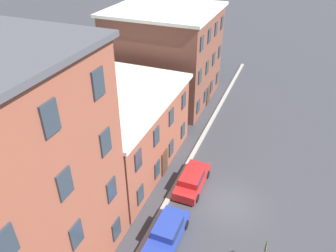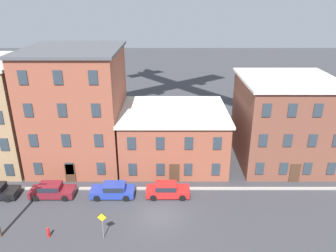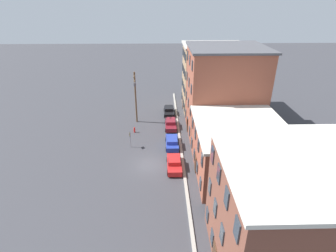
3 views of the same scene
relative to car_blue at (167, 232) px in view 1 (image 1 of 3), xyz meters
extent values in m
plane|color=#38383D|center=(4.76, -3.22, -0.75)|extent=(200.00, 200.00, 0.00)
cube|color=#9E998E|center=(4.76, 1.28, -0.67)|extent=(56.00, 0.36, 0.16)
cube|color=#2D3842|center=(-8.46, 2.72, 7.59)|extent=(0.90, 0.10, 1.40)
cube|color=#2D3842|center=(-5.07, 2.72, 4.25)|extent=(0.90, 0.10, 1.40)
cube|color=#2D3842|center=(-5.07, 2.72, 7.59)|extent=(0.90, 0.10, 1.40)
cube|color=#2D3842|center=(-5.07, 2.72, 10.92)|extent=(0.90, 0.10, 1.40)
cube|color=#2D3842|center=(-1.68, 2.72, 0.92)|extent=(0.90, 0.10, 1.40)
cube|color=#2D3842|center=(-1.68, 2.72, 4.25)|extent=(0.90, 0.10, 1.40)
cube|color=#2D3842|center=(-1.68, 2.72, 7.59)|extent=(0.90, 0.10, 1.40)
cube|color=#2D3842|center=(-1.68, 2.72, 10.92)|extent=(0.90, 0.10, 1.40)
cube|color=brown|center=(6.22, 7.98, 2.36)|extent=(11.97, 10.40, 6.22)
cube|color=silver|center=(6.22, 7.98, 5.62)|extent=(12.47, 10.90, 0.30)
cube|color=#2D3842|center=(1.73, 2.72, 0.81)|extent=(0.90, 0.10, 1.40)
cube|color=#2D3842|center=(1.73, 2.72, 3.91)|extent=(0.90, 0.10, 1.40)
cube|color=#2D3842|center=(4.72, 2.72, 0.81)|extent=(0.90, 0.10, 1.40)
cube|color=#2D3842|center=(4.72, 2.72, 3.91)|extent=(0.90, 0.10, 1.40)
cube|color=#2D3842|center=(7.72, 2.72, 0.81)|extent=(0.90, 0.10, 1.40)
cube|color=#2D3842|center=(7.72, 2.72, 3.91)|extent=(0.90, 0.10, 1.40)
cube|color=#2D3842|center=(10.71, 2.72, 0.81)|extent=(0.90, 0.10, 1.40)
cube|color=#2D3842|center=(10.71, 2.72, 3.91)|extent=(0.90, 0.10, 1.40)
cube|color=#472D1E|center=(6.22, 2.72, 0.35)|extent=(1.10, 0.10, 2.20)
cube|color=brown|center=(19.31, 8.04, 4.25)|extent=(10.30, 10.51, 9.99)
cube|color=silver|center=(19.31, 8.04, 9.39)|extent=(10.80, 11.01, 0.30)
cube|color=#2D3842|center=(15.44, 2.72, 0.92)|extent=(0.90, 0.10, 1.40)
cube|color=#2D3842|center=(15.44, 2.72, 4.25)|extent=(0.90, 0.10, 1.40)
cube|color=#2D3842|center=(15.44, 2.72, 7.58)|extent=(0.90, 0.10, 1.40)
cube|color=#2D3842|center=(18.02, 2.72, 0.92)|extent=(0.90, 0.10, 1.40)
cube|color=#2D3842|center=(18.02, 2.72, 4.25)|extent=(0.90, 0.10, 1.40)
cube|color=#2D3842|center=(18.02, 2.72, 7.58)|extent=(0.90, 0.10, 1.40)
cube|color=#2D3842|center=(20.59, 2.72, 0.92)|extent=(0.90, 0.10, 1.40)
cube|color=#2D3842|center=(20.59, 2.72, 4.25)|extent=(0.90, 0.10, 1.40)
cube|color=#2D3842|center=(20.59, 2.72, 7.58)|extent=(0.90, 0.10, 1.40)
cube|color=#2D3842|center=(23.17, 2.72, 0.92)|extent=(0.90, 0.10, 1.40)
cube|color=#2D3842|center=(23.17, 2.72, 4.25)|extent=(0.90, 0.10, 1.40)
cube|color=#2D3842|center=(23.17, 2.72, 7.58)|extent=(0.90, 0.10, 1.40)
cube|color=#472D1E|center=(19.31, 2.72, 0.35)|extent=(1.10, 0.10, 2.20)
cube|color=#233899|center=(-0.07, 0.00, -0.22)|extent=(4.40, 1.80, 0.70)
cube|color=#233899|center=(0.13, 0.00, 0.41)|extent=(2.20, 1.51, 0.55)
cube|color=#1E232D|center=(0.13, 0.00, 0.41)|extent=(2.02, 1.58, 0.48)
cylinder|color=black|center=(-1.52, 0.85, -0.42)|extent=(0.66, 0.22, 0.66)
cylinder|color=black|center=(1.38, -0.85, -0.42)|extent=(0.66, 0.22, 0.66)
cylinder|color=black|center=(1.38, 0.85, -0.42)|extent=(0.66, 0.22, 0.66)
cube|color=#B21E1E|center=(5.53, 0.07, -0.22)|extent=(4.40, 1.80, 0.70)
cube|color=#B21E1E|center=(5.33, 0.07, 0.41)|extent=(2.20, 1.51, 0.55)
cube|color=#1E232D|center=(5.33, 0.07, 0.41)|extent=(2.02, 1.58, 0.48)
cylinder|color=black|center=(6.98, 0.92, -0.42)|extent=(0.66, 0.22, 0.66)
cylinder|color=black|center=(6.98, -0.78, -0.42)|extent=(0.66, 0.22, 0.66)
cylinder|color=black|center=(4.08, 0.92, -0.42)|extent=(0.66, 0.22, 0.66)
cylinder|color=black|center=(4.08, -0.78, -0.42)|extent=(0.66, 0.22, 0.66)
cube|color=yellow|center=(0.10, -6.15, 1.38)|extent=(0.80, 0.03, 0.80)
cube|color=black|center=(0.10, -6.14, 1.38)|extent=(0.87, 0.02, 0.87)
camera|label=1|loc=(-13.30, -5.42, 17.35)|focal=35.00mm
camera|label=2|loc=(5.54, -28.18, 18.48)|focal=35.00mm
camera|label=3|loc=(33.68, -1.42, 19.35)|focal=28.00mm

